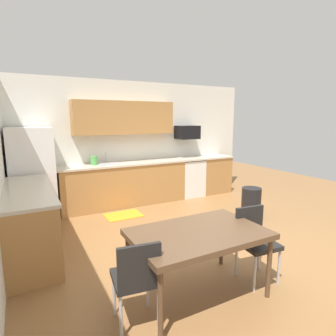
{
  "coord_description": "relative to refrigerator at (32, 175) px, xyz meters",
  "views": [
    {
      "loc": [
        -2.33,
        -3.36,
        1.89
      ],
      "look_at": [
        0.0,
        1.0,
        1.0
      ],
      "focal_mm": 29.65,
      "sensor_mm": 36.0,
      "label": 1
    }
  ],
  "objects": [
    {
      "name": "oven_range",
      "position": [
        3.46,
        0.08,
        -0.41
      ],
      "size": [
        0.6,
        0.6,
        0.91
      ],
      "color": "white",
      "rests_on": "ground"
    },
    {
      "name": "dining_table",
      "position": [
        1.41,
        -3.32,
        -0.2
      ],
      "size": [
        1.4,
        0.9,
        0.73
      ],
      "color": "brown",
      "rests_on": "ground"
    },
    {
      "name": "trash_bin",
      "position": [
        3.62,
        -1.87,
        -0.57
      ],
      "size": [
        0.36,
        0.36,
        0.6
      ],
      "primitive_type": "cylinder",
      "color": "black",
      "rests_on": "ground"
    },
    {
      "name": "countertop_back",
      "position": [
        2.18,
        0.08,
        0.05
      ],
      "size": [
        4.8,
        0.64,
        0.04
      ],
      "primitive_type": "cube",
      "color": "beige",
      "rests_on": "cabinet_run_back"
    },
    {
      "name": "microwave",
      "position": [
        3.46,
        0.18,
        0.69
      ],
      "size": [
        0.54,
        0.36,
        0.32
      ],
      "primitive_type": "cube",
      "color": "black"
    },
    {
      "name": "countertop_left",
      "position": [
        -0.12,
        -1.42,
        0.05
      ],
      "size": [
        0.64,
        2.0,
        0.04
      ],
      "primitive_type": "cube",
      "color": "beige",
      "rests_on": "cabinet_run_left"
    },
    {
      "name": "chair_far_side",
      "position": [
        0.67,
        -3.46,
        -0.36
      ],
      "size": [
        0.45,
        0.45,
        0.85
      ],
      "color": "black",
      "rests_on": "ground"
    },
    {
      "name": "kettle",
      "position": [
        1.17,
        0.13,
        0.15
      ],
      "size": [
        0.14,
        0.14,
        0.2
      ],
      "primitive_type": "cylinder",
      "color": "#4CA54C",
      "rests_on": "countertop_back"
    },
    {
      "name": "refrigerator",
      "position": [
        0.0,
        0.0,
        0.0
      ],
      "size": [
        0.76,
        0.7,
        1.73
      ],
      "primitive_type": "cube",
      "color": "white",
      "rests_on": "ground"
    },
    {
      "name": "ground_plane",
      "position": [
        2.18,
        -2.22,
        -0.87
      ],
      "size": [
        12.0,
        12.0,
        0.0
      ],
      "primitive_type": "plane",
      "color": "olive"
    },
    {
      "name": "chair_near_table",
      "position": [
        2.2,
        -3.35,
        -0.36
      ],
      "size": [
        0.44,
        0.44,
        0.85
      ],
      "color": "black",
      "rests_on": "ground"
    },
    {
      "name": "sink_basin",
      "position": [
        1.46,
        0.08,
        0.01
      ],
      "size": [
        0.48,
        0.4,
        0.14
      ],
      "primitive_type": "cube",
      "color": "#A5A8AD",
      "rests_on": "countertop_back"
    },
    {
      "name": "cabinet_run_back",
      "position": [
        1.8,
        0.08,
        -0.42
      ],
      "size": [
        2.73,
        0.6,
        0.9
      ],
      "primitive_type": "cube",
      "color": "#AD7A42",
      "rests_on": "ground"
    },
    {
      "name": "sink_faucet",
      "position": [
        1.46,
        0.26,
        0.17
      ],
      "size": [
        0.02,
        0.02,
        0.24
      ],
      "primitive_type": "cylinder",
      "color": "#B2B5BA",
      "rests_on": "countertop_back"
    },
    {
      "name": "upper_cabinets_back",
      "position": [
        1.88,
        0.21,
        1.03
      ],
      "size": [
        2.2,
        0.34,
        0.7
      ],
      "primitive_type": "cube",
      "color": "#AD7A42"
    },
    {
      "name": "wall_back",
      "position": [
        2.18,
        0.43,
        0.48
      ],
      "size": [
        5.8,
        0.1,
        2.7
      ],
      "primitive_type": "cube",
      "color": "silver",
      "rests_on": "ground"
    },
    {
      "name": "floor_mat",
      "position": [
        1.53,
        -0.57,
        -0.86
      ],
      "size": [
        0.7,
        0.5,
        0.01
      ],
      "primitive_type": "cube",
      "color": "orange",
      "rests_on": "ground"
    },
    {
      "name": "cabinet_run_back_right",
      "position": [
        4.17,
        0.08,
        -0.42
      ],
      "size": [
        0.82,
        0.6,
        0.9
      ],
      "primitive_type": "cube",
      "color": "#AD7A42",
      "rests_on": "ground"
    },
    {
      "name": "cabinet_run_left",
      "position": [
        -0.12,
        -1.42,
        -0.42
      ],
      "size": [
        0.6,
        2.0,
        0.9
      ],
      "primitive_type": "cube",
      "color": "#AD7A42",
      "rests_on": "ground"
    }
  ]
}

